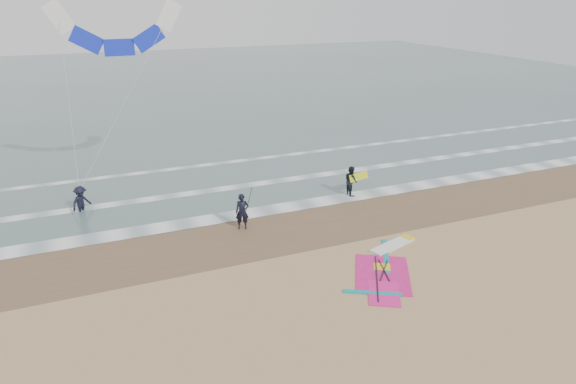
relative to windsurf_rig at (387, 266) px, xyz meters
name	(u,v)px	position (x,y,z in m)	size (l,w,h in m)	color
ground	(370,288)	(-1.43, -1.11, -0.03)	(120.00, 120.00, 0.00)	tan
sea_water	(157,85)	(-1.43, 46.89, -0.02)	(120.00, 80.00, 0.02)	#47605E
wet_sand_band	(304,225)	(-1.43, 4.89, -0.03)	(120.00, 5.00, 0.01)	brown
foam_waterline	(270,192)	(-1.43, 9.33, 0.00)	(120.00, 9.15, 0.02)	white
windsurf_rig	(387,266)	(0.00, 0.00, 0.00)	(5.02, 4.75, 0.12)	white
person_standing	(242,212)	(-4.22, 5.59, 0.82)	(0.62, 0.41, 1.70)	black
person_walking	(351,181)	(2.47, 7.40, 0.78)	(0.79, 0.61, 1.62)	black
person_wading	(80,196)	(-11.01, 10.53, 0.82)	(1.10, 0.63, 1.70)	black
held_pole	(248,203)	(-3.92, 5.59, 1.22)	(0.17, 0.86, 1.82)	black
carried_kiteboard	(359,177)	(2.87, 7.30, 0.99)	(1.30, 0.51, 0.39)	yellow
surf_kite	(117,32)	(-8.10, 13.45, 8.30)	(6.82, 3.04, 8.86)	white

